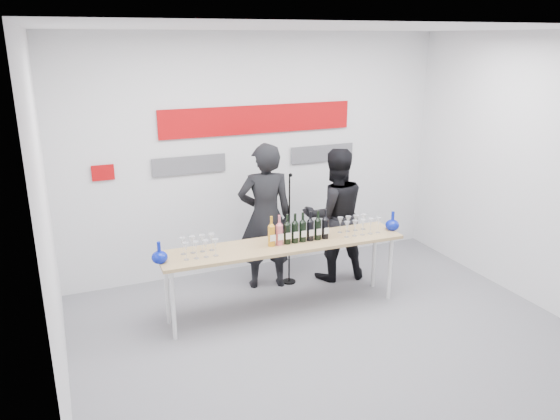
{
  "coord_description": "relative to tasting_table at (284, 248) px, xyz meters",
  "views": [
    {
      "loc": [
        -2.38,
        -4.38,
        2.93
      ],
      "look_at": [
        -0.22,
        0.77,
        1.15
      ],
      "focal_mm": 35.0,
      "sensor_mm": 36.0,
      "label": 1
    }
  ],
  "objects": [
    {
      "name": "presenter_left",
      "position": [
        0.06,
        0.69,
        0.15
      ],
      "size": [
        0.72,
        0.55,
        1.78
      ],
      "primitive_type": "imported",
      "rotation": [
        0.0,
        0.0,
        2.94
      ],
      "color": "black",
      "rests_on": "ground"
    },
    {
      "name": "glasses_right",
      "position": [
        0.9,
        -0.03,
        0.15
      ],
      "size": [
        0.46,
        0.23,
        0.18
      ],
      "color": "silver",
      "rests_on": "tasting_table"
    },
    {
      "name": "decanter_right",
      "position": [
        1.33,
        -0.08,
        0.17
      ],
      "size": [
        0.16,
        0.16,
        0.21
      ],
      "primitive_type": null,
      "color": "#081898",
      "rests_on": "tasting_table"
    },
    {
      "name": "decanter_left",
      "position": [
        -1.33,
        -0.01,
        0.17
      ],
      "size": [
        0.16,
        0.16,
        0.21
      ],
      "primitive_type": null,
      "color": "#081898",
      "rests_on": "tasting_table"
    },
    {
      "name": "signage",
      "position": [
        0.16,
        1.3,
        1.06
      ],
      "size": [
        3.38,
        0.02,
        0.79
      ],
      "color": "#A8070A",
      "rests_on": "back_wall"
    },
    {
      "name": "tasting_table",
      "position": [
        0.0,
        0.0,
        0.0
      ],
      "size": [
        2.69,
        0.61,
        0.8
      ],
      "rotation": [
        0.0,
        0.0,
        -0.03
      ],
      "color": "tan",
      "rests_on": "ground"
    },
    {
      "name": "wine_bottles",
      "position": [
        0.17,
        -0.03,
        0.23
      ],
      "size": [
        0.71,
        0.09,
        0.33
      ],
      "rotation": [
        0.0,
        0.0,
        -0.03
      ],
      "color": "#BF7F19",
      "rests_on": "tasting_table"
    },
    {
      "name": "presenter_right",
      "position": [
        0.93,
        0.59,
        0.09
      ],
      "size": [
        0.89,
        0.74,
        1.66
      ],
      "primitive_type": "imported",
      "rotation": [
        0.0,
        0.0,
        2.99
      ],
      "color": "black",
      "rests_on": "ground"
    },
    {
      "name": "glasses_left",
      "position": [
        -0.92,
        0.03,
        0.15
      ],
      "size": [
        0.37,
        0.23,
        0.18
      ],
      "color": "silver",
      "rests_on": "tasting_table"
    },
    {
      "name": "ground",
      "position": [
        0.22,
        -0.67,
        -0.74
      ],
      "size": [
        5.0,
        5.0,
        0.0
      ],
      "primitive_type": "plane",
      "color": "slate",
      "rests_on": "ground"
    },
    {
      "name": "back_wall",
      "position": [
        0.22,
        1.33,
        0.76
      ],
      "size": [
        5.0,
        0.04,
        3.0
      ],
      "primitive_type": "cube",
      "color": "silver",
      "rests_on": "ground"
    },
    {
      "name": "mic_stand",
      "position": [
        0.35,
        0.64,
        -0.31
      ],
      "size": [
        0.16,
        0.16,
        1.41
      ],
      "rotation": [
        0.0,
        0.0,
        0.27
      ],
      "color": "black",
      "rests_on": "ground"
    }
  ]
}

